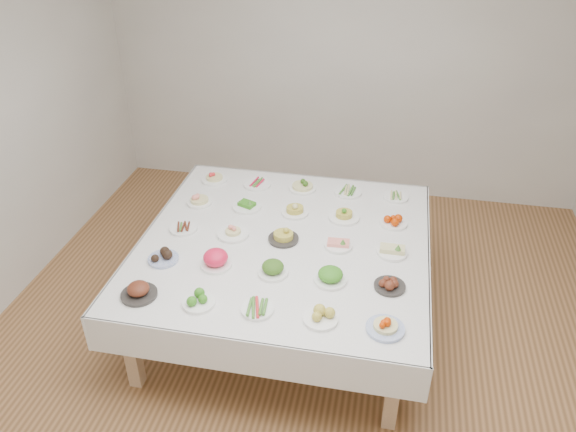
% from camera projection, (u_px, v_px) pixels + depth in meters
% --- Properties ---
extents(room_envelope, '(5.02, 5.02, 2.81)m').
position_uv_depth(room_envelope, '(307.00, 120.00, 3.40)').
color(room_envelope, '#9E6C42').
rests_on(room_envelope, ground).
extents(display_table, '(2.15, 2.15, 0.75)m').
position_uv_depth(display_table, '(284.00, 248.00, 4.24)').
color(display_table, white).
rests_on(display_table, ground).
extents(dish_0, '(0.23, 0.23, 0.13)m').
position_uv_depth(dish_0, '(138.00, 289.00, 3.64)').
color(dish_0, '#2C2927').
rests_on(dish_0, display_table).
extents(dish_1, '(0.21, 0.21, 0.10)m').
position_uv_depth(dish_1, '(198.00, 299.00, 3.58)').
color(dish_1, white).
rests_on(dish_1, display_table).
extents(dish_2, '(0.21, 0.21, 0.05)m').
position_uv_depth(dish_2, '(257.00, 308.00, 3.53)').
color(dish_2, white).
rests_on(dish_2, display_table).
extents(dish_3, '(0.22, 0.22, 0.10)m').
position_uv_depth(dish_3, '(321.00, 315.00, 3.45)').
color(dish_3, white).
rests_on(dish_3, display_table).
extents(dish_4, '(0.24, 0.24, 0.13)m').
position_uv_depth(dish_4, '(386.00, 322.00, 3.37)').
color(dish_4, '#4C66B2').
rests_on(dish_4, display_table).
extents(dish_5, '(0.22, 0.22, 0.11)m').
position_uv_depth(dish_5, '(163.00, 255.00, 3.97)').
color(dish_5, '#4C66B2').
rests_on(dish_5, display_table).
extents(dish_6, '(0.22, 0.22, 0.13)m').
position_uv_depth(dish_6, '(216.00, 259.00, 3.91)').
color(dish_6, white).
rests_on(dish_6, display_table).
extents(dish_7, '(0.21, 0.21, 0.11)m').
position_uv_depth(dish_7, '(273.00, 268.00, 3.84)').
color(dish_7, white).
rests_on(dish_7, display_table).
extents(dish_8, '(0.22, 0.22, 0.14)m').
position_uv_depth(dish_8, '(331.00, 274.00, 3.76)').
color(dish_8, white).
rests_on(dish_8, display_table).
extents(dish_9, '(0.21, 0.21, 0.10)m').
position_uv_depth(dish_9, '(390.00, 283.00, 3.72)').
color(dish_9, '#2C2927').
rests_on(dish_9, display_table).
extents(dish_10, '(0.21, 0.21, 0.05)m').
position_uv_depth(dish_10, '(184.00, 228.00, 4.33)').
color(dish_10, white).
rests_on(dish_10, display_table).
extents(dish_11, '(0.24, 0.24, 0.11)m').
position_uv_depth(dish_11, '(233.00, 230.00, 4.25)').
color(dish_11, white).
rests_on(dish_11, display_table).
extents(dish_12, '(0.23, 0.23, 0.12)m').
position_uv_depth(dish_12, '(283.00, 235.00, 4.19)').
color(dish_12, '#2C2927').
rests_on(dish_12, display_table).
extents(dish_13, '(0.20, 0.20, 0.09)m').
position_uv_depth(dish_13, '(338.00, 243.00, 4.12)').
color(dish_13, white).
rests_on(dish_13, display_table).
extents(dish_14, '(0.22, 0.22, 0.10)m').
position_uv_depth(dish_14, '(392.00, 249.00, 4.04)').
color(dish_14, white).
rests_on(dish_14, display_table).
extents(dish_15, '(0.20, 0.20, 0.11)m').
position_uv_depth(dish_15, '(199.00, 198.00, 4.64)').
color(dish_15, white).
rests_on(dish_15, display_table).
extents(dish_16, '(0.23, 0.23, 0.09)m').
position_uv_depth(dish_16, '(247.00, 204.00, 4.59)').
color(dish_16, white).
rests_on(dish_16, display_table).
extents(dish_17, '(0.21, 0.21, 0.12)m').
position_uv_depth(dish_17, '(295.00, 209.00, 4.50)').
color(dish_17, white).
rests_on(dish_17, display_table).
extents(dish_18, '(0.24, 0.24, 0.13)m').
position_uv_depth(dish_18, '(344.00, 213.00, 4.44)').
color(dish_18, white).
rests_on(dish_18, display_table).
extents(dish_19, '(0.21, 0.21, 0.09)m').
position_uv_depth(dish_19, '(394.00, 220.00, 4.38)').
color(dish_19, white).
rests_on(dish_19, display_table).
extents(dish_20, '(0.22, 0.22, 0.11)m').
position_uv_depth(dish_20, '(214.00, 176.00, 4.98)').
color(dish_20, white).
rests_on(dish_20, display_table).
extents(dish_21, '(0.23, 0.23, 0.05)m').
position_uv_depth(dish_21, '(257.00, 184.00, 4.92)').
color(dish_21, white).
rests_on(dish_21, display_table).
extents(dish_22, '(0.25, 0.25, 0.14)m').
position_uv_depth(dish_22, '(303.00, 183.00, 4.83)').
color(dish_22, white).
rests_on(dish_22, display_table).
extents(dish_23, '(0.23, 0.23, 0.05)m').
position_uv_depth(dish_23, '(348.00, 191.00, 4.80)').
color(dish_23, white).
rests_on(dish_23, display_table).
extents(dish_24, '(0.20, 0.20, 0.05)m').
position_uv_depth(dish_24, '(396.00, 197.00, 4.73)').
color(dish_24, white).
rests_on(dish_24, display_table).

